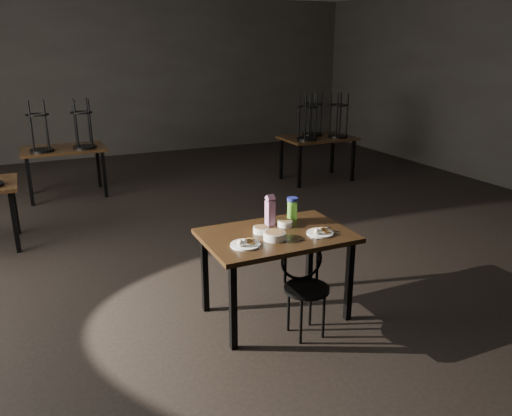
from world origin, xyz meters
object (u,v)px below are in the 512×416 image
water_bottle (292,209)px  bentwood_chair (305,280)px  main_table (276,242)px  juice_carton (270,211)px

water_bottle → bentwood_chair: water_bottle is taller
water_bottle → main_table: bearing=-140.1°
main_table → bentwood_chair: size_ratio=1.59×
juice_carton → bentwood_chair: size_ratio=0.36×
main_table → water_bottle: 0.39m
juice_carton → main_table: bearing=-101.6°
juice_carton → water_bottle: bearing=4.7°
main_table → water_bottle: (0.27, 0.22, 0.19)m
water_bottle → juice_carton: bearing=-175.3°
juice_carton → bentwood_chair: 0.68m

